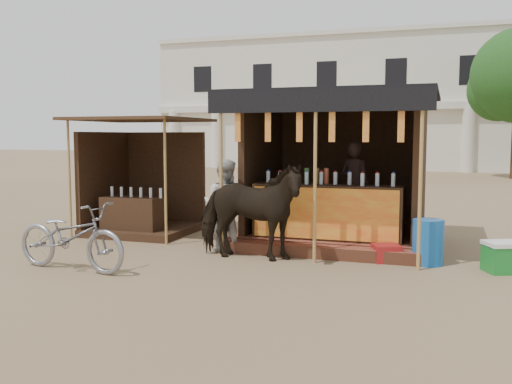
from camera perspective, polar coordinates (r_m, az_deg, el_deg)
The scene contains 10 objects.
ground at distance 8.08m, azimuth -3.68°, elevation -8.86°, with size 120.00×120.00×0.00m, color #846B4C.
main_stall at distance 10.82m, azimuth 8.11°, elevation 0.31°, with size 3.60×3.61×2.78m.
secondary_stall at distance 12.20m, azimuth -11.72°, elevation 0.02°, with size 2.40×2.40×2.38m.
cow at distance 9.26m, azimuth -0.69°, elevation -1.95°, with size 0.86×1.89×1.60m, color black.
motorbike at distance 9.01m, azimuth -18.03°, elevation -4.23°, with size 0.69×1.98×1.04m, color gray.
bystander at distance 10.02m, azimuth -3.16°, elevation -1.32°, with size 0.78×0.61×1.61m, color beige.
blue_barrel at distance 9.38m, azimuth 16.82°, elevation -4.82°, with size 0.48×0.48×0.71m, color #1658A7.
red_crate at distance 9.46m, azimuth 12.92°, elevation -5.98°, with size 0.42×0.40×0.27m, color maroon.
cooler at distance 9.29m, azimuth 23.82°, elevation -5.95°, with size 0.76×0.66×0.46m.
background_building at distance 37.56m, azimuth 11.14°, elevation 8.54°, with size 26.00×7.45×8.18m.
Camera 1 is at (2.98, -7.23, 2.02)m, focal length 40.00 mm.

